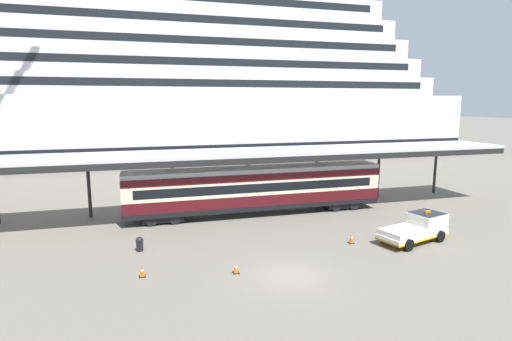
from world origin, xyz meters
The scene contains 9 objects.
ground_plane centered at (0.00, 0.00, 0.00)m, with size 400.00×400.00×0.00m, color #6A655A.
cruise_ship centered at (-19.20, 53.04, 13.22)m, with size 132.83×25.85×39.43m.
platform_canopy centered at (1.58, 13.09, 5.22)m, with size 47.79×5.42×5.47m.
train_carriage centered at (1.58, 12.66, 2.31)m, with size 21.97×2.81×4.11m.
service_truck centered at (10.55, 3.08, 0.99)m, with size 5.55×3.35×2.02m.
traffic_cone_near centered at (5.85, 3.86, 0.36)m, with size 0.36×0.36×0.73m.
traffic_cone_mid centered at (-7.99, 2.20, 0.32)m, with size 0.36×0.36×0.66m.
traffic_cone_far centered at (-2.87, 1.25, 0.31)m, with size 0.36×0.36×0.63m.
quay_bollard centered at (-8.11, 6.31, 0.52)m, with size 0.48×0.48×0.96m.
Camera 1 is at (-7.67, -19.86, 9.60)m, focal length 28.36 mm.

